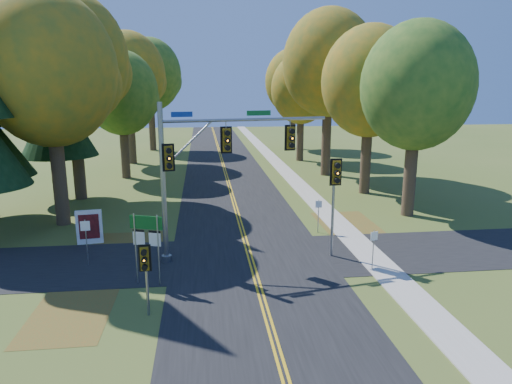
{
  "coord_description": "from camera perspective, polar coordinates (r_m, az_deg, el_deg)",
  "views": [
    {
      "loc": [
        -2.3,
        -19.86,
        8.55
      ],
      "look_at": [
        0.43,
        3.1,
        3.2
      ],
      "focal_mm": 32.0,
      "sensor_mm": 36.0,
      "label": 1
    }
  ],
  "objects": [
    {
      "name": "tree_e_a",
      "position": [
        31.81,
        19.51,
        12.27
      ],
      "size": [
        7.2,
        7.2,
        12.73
      ],
      "color": "#38281C",
      "rests_on": "ground"
    },
    {
      "name": "road_cross",
      "position": [
        23.58,
        -0.74,
        -8.21
      ],
      "size": [
        60.0,
        6.0,
        0.02
      ],
      "primitive_type": "cube",
      "color": "black",
      "rests_on": "ground"
    },
    {
      "name": "tree_e_b",
      "position": [
        37.84,
        14.12,
        13.17
      ],
      "size": [
        7.6,
        7.6,
        13.33
      ],
      "color": "#38281C",
      "rests_on": "ground"
    },
    {
      "name": "reg_sign_e_north",
      "position": [
        27.39,
        7.82,
        -2.25
      ],
      "size": [
        0.39,
        0.07,
        2.03
      ],
      "rotation": [
        0.0,
        0.0,
        -0.08
      ],
      "color": "gray",
      "rests_on": "ground"
    },
    {
      "name": "sidewalk_east",
      "position": [
        23.22,
        15.4,
        -8.99
      ],
      "size": [
        1.6,
        160.0,
        0.06
      ],
      "primitive_type": "cube",
      "color": "#9E998E",
      "rests_on": "ground"
    },
    {
      "name": "ground",
      "position": [
        21.75,
        -0.18,
        -10.12
      ],
      "size": [
        160.0,
        160.0,
        0.0
      ],
      "primitive_type": "plane",
      "color": "#41561E",
      "rests_on": "ground"
    },
    {
      "name": "tree_w_a",
      "position": [
        30.56,
        -24.31,
        13.67
      ],
      "size": [
        8.0,
        8.0,
        14.15
      ],
      "color": "#38281C",
      "rests_on": "ground"
    },
    {
      "name": "reg_sign_e_south",
      "position": [
        22.12,
        14.49,
        -6.25
      ],
      "size": [
        0.38,
        0.15,
        2.05
      ],
      "rotation": [
        0.0,
        0.0,
        0.31
      ],
      "color": "gray",
      "rests_on": "ground"
    },
    {
      "name": "tree_w_d",
      "position": [
        53.63,
        -15.64,
        13.88
      ],
      "size": [
        8.2,
        8.2,
        14.56
      ],
      "color": "#38281C",
      "rests_on": "ground"
    },
    {
      "name": "tree_e_e",
      "position": [
        64.72,
        4.73,
        13.55
      ],
      "size": [
        7.8,
        7.8,
        13.74
      ],
      "color": "#38281C",
      "rests_on": "ground"
    },
    {
      "name": "tree_w_c",
      "position": [
        44.92,
        -16.41,
        11.74
      ],
      "size": [
        6.8,
        6.8,
        11.91
      ],
      "color": "#38281C",
      "rests_on": "ground"
    },
    {
      "name": "info_kiosk",
      "position": [
        26.97,
        -20.11,
        -4.14
      ],
      "size": [
        1.4,
        0.36,
        1.92
      ],
      "rotation": [
        0.0,
        0.0,
        0.12
      ],
      "color": "white",
      "rests_on": "ground"
    },
    {
      "name": "centerline_left",
      "position": [
        21.73,
        -0.44,
        -10.08
      ],
      "size": [
        0.1,
        160.0,
        0.01
      ],
      "primitive_type": "cube",
      "color": "gold",
      "rests_on": "road_main"
    },
    {
      "name": "centerline_right",
      "position": [
        21.75,
        0.09,
        -10.05
      ],
      "size": [
        0.1,
        160.0,
        0.01
      ],
      "primitive_type": "cube",
      "color": "gold",
      "rests_on": "road_main"
    },
    {
      "name": "ped_signal_pole",
      "position": [
        17.53,
        -13.68,
        -8.69
      ],
      "size": [
        0.46,
        0.53,
        2.92
      ],
      "rotation": [
        0.0,
        0.0,
        0.0
      ],
      "color": "gray",
      "rests_on": "ground"
    },
    {
      "name": "tree_e_d",
      "position": [
        53.99,
        5.72,
        12.63
      ],
      "size": [
        7.0,
        7.0,
        12.32
      ],
      "color": "#38281C",
      "rests_on": "ground"
    },
    {
      "name": "tree_w_b",
      "position": [
        37.4,
        -22.15,
        14.89
      ],
      "size": [
        8.6,
        8.6,
        15.38
      ],
      "color": "#38281C",
      "rests_on": "ground"
    },
    {
      "name": "tree_e_c",
      "position": [
        45.27,
        9.17,
        15.54
      ],
      "size": [
        8.8,
        8.8,
        15.79
      ],
      "color": "#38281C",
      "rests_on": "ground"
    },
    {
      "name": "east_signal_pole",
      "position": [
        22.87,
        9.87,
        1.09
      ],
      "size": [
        0.6,
        0.69,
        5.14
      ],
      "rotation": [
        0.0,
        0.0,
        -0.01
      ],
      "color": "gray",
      "rests_on": "ground"
    },
    {
      "name": "road_main",
      "position": [
        21.74,
        -0.18,
        -10.1
      ],
      "size": [
        8.0,
        160.0,
        0.02
      ],
      "primitive_type": "cube",
      "color": "black",
      "rests_on": "ground"
    },
    {
      "name": "leaf_patch_e",
      "position": [
        28.72,
        12.05,
        -4.58
      ],
      "size": [
        3.5,
        8.0,
        0.0
      ],
      "primitive_type": "cube",
      "color": "brown",
      "rests_on": "ground"
    },
    {
      "name": "tree_w_e",
      "position": [
        64.31,
        -13.1,
        14.06
      ],
      "size": [
        8.4,
        8.4,
        14.97
      ],
      "color": "#38281C",
      "rests_on": "ground"
    },
    {
      "name": "reg_sign_w",
      "position": [
        23.63,
        -20.5,
        -4.95
      ],
      "size": [
        0.44,
        0.08,
        2.32
      ],
      "rotation": [
        0.0,
        0.0,
        0.08
      ],
      "color": "gray",
      "rests_on": "ground"
    },
    {
      "name": "traffic_mast",
      "position": [
        22.46,
        -6.2,
        4.0
      ],
      "size": [
        8.54,
        2.12,
        7.86
      ],
      "rotation": [
        0.0,
        0.0,
        0.19
      ],
      "color": "gray",
      "rests_on": "ground"
    },
    {
      "name": "pine_c",
      "position": [
        37.44,
        -24.12,
        13.68
      ],
      "size": [
        5.6,
        5.6,
        20.56
      ],
      "color": "#38281C",
      "rests_on": "ground"
    },
    {
      "name": "route_sign_cluster",
      "position": [
        20.41,
        -13.53,
        -5.28
      ],
      "size": [
        1.43,
        0.53,
        3.21
      ],
      "rotation": [
        0.0,
        0.0,
        -0.33
      ],
      "color": "gray",
      "rests_on": "ground"
    },
    {
      "name": "leaf_patch_w_near",
      "position": [
        25.69,
        -15.91,
        -6.92
      ],
      "size": [
        4.0,
        6.0,
        0.0
      ],
      "primitive_type": "cube",
      "color": "brown",
      "rests_on": "ground"
    },
    {
      "name": "leaf_patch_w_far",
      "position": [
        19.61,
        -22.09,
        -13.83
      ],
      "size": [
        3.0,
        5.0,
        0.0
      ],
      "primitive_type": "cube",
      "color": "brown",
      "rests_on": "ground"
    }
  ]
}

